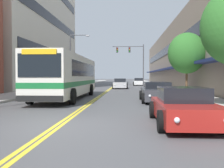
% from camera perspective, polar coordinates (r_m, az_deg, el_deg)
% --- Properties ---
extents(ground_plane, '(240.00, 240.00, 0.00)m').
position_cam_1_polar(ground_plane, '(45.58, 0.60, -0.38)').
color(ground_plane, '#4C4C4F').
extents(sidewalk_left, '(3.46, 106.00, 0.16)m').
position_cam_1_polar(sidewalk_left, '(46.52, -8.33, -0.25)').
color(sidewalk_left, '#B2ADA5').
rests_on(sidewalk_left, ground_plane).
extents(sidewalk_right, '(3.46, 106.00, 0.16)m').
position_cam_1_polar(sidewalk_right, '(45.77, 9.67, -0.29)').
color(sidewalk_right, '#B2ADA5').
rests_on(sidewalk_right, ground_plane).
extents(centre_line, '(0.34, 106.00, 0.01)m').
position_cam_1_polar(centre_line, '(45.58, 0.60, -0.37)').
color(centre_line, yellow).
rests_on(centre_line, ground_plane).
extents(storefront_row_right, '(9.10, 68.00, 10.10)m').
position_cam_1_polar(storefront_row_right, '(46.87, 17.01, 5.78)').
color(storefront_row_right, gray).
rests_on(storefront_row_right, ground_plane).
extents(city_bus, '(2.94, 12.35, 3.20)m').
position_cam_1_polar(city_bus, '(19.63, -10.05, 2.04)').
color(city_bus, silver).
rests_on(city_bus, ground_plane).
extents(car_beige_parked_left_mid, '(2.01, 4.42, 1.35)m').
position_cam_1_polar(car_beige_parked_left_mid, '(32.01, -8.70, -0.19)').
color(car_beige_parked_left_mid, '#BCAD89').
rests_on(car_beige_parked_left_mid, ground_plane).
extents(car_charcoal_parked_left_far, '(2.06, 4.64, 1.32)m').
position_cam_1_polar(car_charcoal_parked_left_far, '(41.49, -5.68, 0.25)').
color(car_charcoal_parked_left_far, '#232328').
rests_on(car_charcoal_parked_left_far, ground_plane).
extents(car_red_parked_right_foreground, '(2.12, 4.44, 1.32)m').
position_cam_1_polar(car_red_parked_right_foreground, '(9.22, 15.98, -5.09)').
color(car_red_parked_right_foreground, maroon).
rests_on(car_red_parked_right_foreground, ground_plane).
extents(car_dark_grey_parked_right_mid, '(2.21, 4.71, 1.33)m').
position_cam_1_polar(car_dark_grey_parked_right_mid, '(17.09, 10.24, -1.87)').
color(car_dark_grey_parked_right_mid, '#38383D').
rests_on(car_dark_grey_parked_right_mid, ground_plane).
extents(car_white_parked_right_far, '(2.07, 4.49, 1.38)m').
position_cam_1_polar(car_white_parked_right_far, '(47.68, 6.08, 0.47)').
color(car_white_parked_right_far, white).
rests_on(car_white_parked_right_far, ground_plane).
extents(car_silver_moving_lead, '(2.07, 4.58, 1.41)m').
position_cam_1_polar(car_silver_moving_lead, '(35.01, 1.89, 0.04)').
color(car_silver_moving_lead, '#B7B7BC').
rests_on(car_silver_moving_lead, ground_plane).
extents(traffic_signal_mast, '(5.63, 0.38, 7.43)m').
position_cam_1_polar(traffic_signal_mast, '(45.27, 4.93, 6.24)').
color(traffic_signal_mast, '#47474C').
rests_on(traffic_signal_mast, ground_plane).
extents(street_lamp_left_far, '(2.72, 0.28, 7.36)m').
position_cam_1_polar(street_lamp_left_far, '(34.02, -8.80, 6.40)').
color(street_lamp_left_far, '#47474C').
rests_on(street_lamp_left_far, ground_plane).
extents(street_tree_right_mid, '(3.43, 3.43, 5.56)m').
position_cam_1_polar(street_tree_right_mid, '(24.14, 16.72, 6.75)').
color(street_tree_right_mid, brown).
rests_on(street_tree_right_mid, sidewalk_right).
extents(fire_hydrant, '(0.35, 0.27, 0.80)m').
position_cam_1_polar(fire_hydrant, '(15.07, 17.26, -2.68)').
color(fire_hydrant, '#B7B7BC').
rests_on(fire_hydrant, sidewalk_right).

